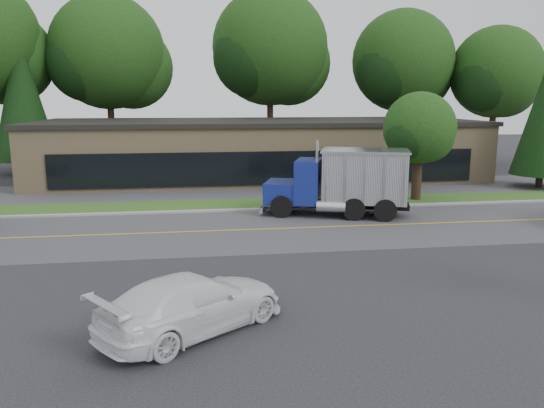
# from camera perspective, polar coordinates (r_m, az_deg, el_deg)

# --- Properties ---
(ground) EXTENTS (140.00, 140.00, 0.00)m
(ground) POSITION_cam_1_polar(r_m,az_deg,el_deg) (15.65, 2.87, -10.64)
(ground) COLOR #39393F
(ground) RESTS_ON ground
(road) EXTENTS (60.00, 8.00, 0.02)m
(road) POSITION_cam_1_polar(r_m,az_deg,el_deg) (24.14, -1.25, -2.77)
(road) COLOR #545459
(road) RESTS_ON ground
(center_line) EXTENTS (60.00, 0.12, 0.01)m
(center_line) POSITION_cam_1_polar(r_m,az_deg,el_deg) (24.14, -1.25, -2.77)
(center_line) COLOR gold
(center_line) RESTS_ON ground
(curb) EXTENTS (60.00, 0.30, 0.12)m
(curb) POSITION_cam_1_polar(r_m,az_deg,el_deg) (28.21, -2.30, -0.74)
(curb) COLOR #9E9E99
(curb) RESTS_ON ground
(grass_verge) EXTENTS (60.00, 3.40, 0.03)m
(grass_verge) POSITION_cam_1_polar(r_m,az_deg,el_deg) (29.96, -2.66, -0.03)
(grass_verge) COLOR #27561D
(grass_verge) RESTS_ON ground
(far_parking) EXTENTS (60.00, 7.00, 0.02)m
(far_parking) POSITION_cam_1_polar(r_m,az_deg,el_deg) (34.86, -3.48, 1.55)
(far_parking) COLOR #545459
(far_parking) RESTS_ON ground
(strip_mall) EXTENTS (32.00, 12.00, 4.00)m
(strip_mall) POSITION_cam_1_polar(r_m,az_deg,el_deg) (40.72, -1.41, 5.79)
(strip_mall) COLOR tan
(strip_mall) RESTS_ON ground
(tree_far_b) EXTENTS (10.25, 9.65, 14.62)m
(tree_far_b) POSITION_cam_1_polar(r_m,az_deg,el_deg) (49.00, -17.05, 14.81)
(tree_far_b) COLOR #382619
(tree_far_b) RESTS_ON ground
(tree_far_c) EXTENTS (10.84, 10.20, 15.46)m
(tree_far_c) POSITION_cam_1_polar(r_m,az_deg,el_deg) (49.06, -0.03, 15.91)
(tree_far_c) COLOR #382619
(tree_far_c) RESTS_ON ground
(tree_far_d) EXTENTS (9.67, 9.10, 13.80)m
(tree_far_d) POSITION_cam_1_polar(r_m,az_deg,el_deg) (51.13, 13.98, 14.20)
(tree_far_d) COLOR #382619
(tree_far_d) RESTS_ON ground
(tree_far_e) EXTENTS (8.60, 8.10, 12.27)m
(tree_far_e) POSITION_cam_1_polar(r_m,az_deg,el_deg) (52.82, 23.02, 12.49)
(tree_far_e) COLOR #382619
(tree_far_e) RESTS_ON ground
(evergreen_left) EXTENTS (4.89, 4.89, 11.10)m
(evergreen_left) POSITION_cam_1_polar(r_m,az_deg,el_deg) (46.16, -25.28, 10.48)
(evergreen_left) COLOR #382619
(evergreen_left) RESTS_ON ground
(tree_verge) EXTENTS (4.41, 4.15, 6.29)m
(tree_verge) POSITION_cam_1_polar(r_m,az_deg,el_deg) (32.08, 15.62, 7.52)
(tree_verge) COLOR #382619
(tree_verge) RESTS_ON ground
(dump_truck_blue) EXTENTS (7.54, 4.64, 3.36)m
(dump_truck_blue) POSITION_cam_1_polar(r_m,az_deg,el_deg) (27.05, 7.81, 2.53)
(dump_truck_blue) COLOR black
(dump_truck_blue) RESTS_ON ground
(rally_car) EXTENTS (5.31, 4.71, 1.48)m
(rally_car) POSITION_cam_1_polar(r_m,az_deg,el_deg) (13.82, -8.51, -10.51)
(rally_car) COLOR white
(rally_car) RESTS_ON ground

